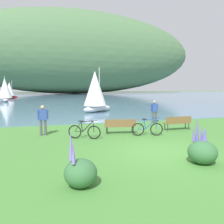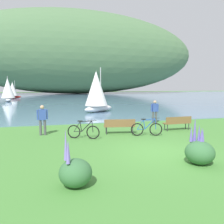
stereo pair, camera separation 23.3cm
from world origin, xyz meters
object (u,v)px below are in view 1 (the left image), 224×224
(park_bench_further_along, at_px, (120,125))
(person_at_shoreline, at_px, (154,110))
(sailboat_toward_hillside, at_px, (5,90))
(bicycle_beside_path, at_px, (147,129))
(bicycle_leaning_near_bench, at_px, (84,131))
(person_on_the_grass, at_px, (43,118))
(park_bench_near_camera, at_px, (178,122))
(sailboat_nearest_to_shore, at_px, (95,91))
(sailboat_mid_bay, at_px, (10,90))

(park_bench_further_along, distance_m, person_at_shoreline, 4.68)
(sailboat_toward_hillside, bearing_deg, bicycle_beside_path, -67.81)
(park_bench_further_along, relative_size, person_at_shoreline, 1.08)
(person_at_shoreline, bearing_deg, bicycle_leaning_near_bench, -147.72)
(person_at_shoreline, distance_m, person_on_the_grass, 8.21)
(person_on_the_grass, bearing_deg, park_bench_further_along, -9.79)
(person_on_the_grass, bearing_deg, person_at_shoreline, 15.71)
(park_bench_further_along, xyz_separation_m, person_at_shoreline, (3.59, 2.97, 0.46))
(bicycle_leaning_near_bench, bearing_deg, park_bench_near_camera, 7.69)
(sailboat_toward_hillside, bearing_deg, sailboat_nearest_to_shore, -58.10)
(person_at_shoreline, bearing_deg, park_bench_near_camera, -84.90)
(bicycle_leaning_near_bench, distance_m, bicycle_beside_path, 3.53)
(person_on_the_grass, distance_m, sailboat_nearest_to_shore, 11.43)
(person_on_the_grass, distance_m, sailboat_mid_bay, 40.91)
(bicycle_beside_path, height_order, person_on_the_grass, person_on_the_grass)
(sailboat_mid_bay, xyz_separation_m, sailboat_toward_hillside, (0.92, -10.53, 0.26))
(park_bench_further_along, relative_size, bicycle_leaning_near_bench, 1.13)
(person_at_shoreline, relative_size, person_on_the_grass, 1.00)
(park_bench_near_camera, height_order, sailboat_mid_bay, sailboat_mid_bay)
(person_at_shoreline, distance_m, sailboat_toward_hillside, 31.21)
(person_at_shoreline, relative_size, sailboat_nearest_to_shore, 0.36)
(person_on_the_grass, distance_m, sailboat_toward_hillside, 30.44)
(park_bench_near_camera, bearing_deg, sailboat_nearest_to_shore, 106.30)
(sailboat_nearest_to_shore, bearing_deg, sailboat_toward_hillside, 121.90)
(park_bench_near_camera, bearing_deg, person_at_shoreline, 95.10)
(bicycle_leaning_near_bench, bearing_deg, sailboat_mid_bay, 103.69)
(bicycle_leaning_near_bench, relative_size, sailboat_mid_bay, 0.42)
(park_bench_near_camera, height_order, sailboat_nearest_to_shore, sailboat_nearest_to_shore)
(bicycle_beside_path, xyz_separation_m, sailboat_toward_hillside, (-12.72, 31.18, 1.73))
(bicycle_beside_path, distance_m, sailboat_mid_bay, 43.91)
(park_bench_near_camera, distance_m, sailboat_nearest_to_shore, 11.40)
(bicycle_beside_path, distance_m, sailboat_toward_hillside, 33.72)
(person_at_shoreline, xyz_separation_m, person_on_the_grass, (-7.91, -2.22, 0.00))
(sailboat_nearest_to_shore, bearing_deg, person_at_shoreline, -69.97)
(park_bench_further_along, height_order, sailboat_nearest_to_shore, sailboat_nearest_to_shore)
(park_bench_further_along, xyz_separation_m, sailboat_mid_bay, (-12.30, 40.86, 1.35))
(bicycle_leaning_near_bench, height_order, person_at_shoreline, person_at_shoreline)
(park_bench_near_camera, distance_m, park_bench_further_along, 3.85)
(sailboat_toward_hillside, bearing_deg, person_at_shoreline, -61.31)
(park_bench_near_camera, relative_size, sailboat_toward_hillside, 0.41)
(park_bench_near_camera, xyz_separation_m, sailboat_toward_hillside, (-15.23, 30.20, 1.61))
(park_bench_further_along, height_order, person_at_shoreline, person_at_shoreline)
(person_at_shoreline, height_order, sailboat_nearest_to_shore, sailboat_nearest_to_shore)
(park_bench_further_along, relative_size, sailboat_mid_bay, 0.48)
(park_bench_further_along, bearing_deg, sailboat_mid_bay, 106.76)
(person_at_shoreline, bearing_deg, sailboat_nearest_to_shore, 110.03)
(bicycle_beside_path, xyz_separation_m, person_at_shoreline, (2.26, 3.82, 0.58))
(person_on_the_grass, height_order, sailboat_toward_hillside, sailboat_toward_hillside)
(park_bench_near_camera, relative_size, person_at_shoreline, 1.06)
(person_at_shoreline, relative_size, sailboat_toward_hillside, 0.39)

